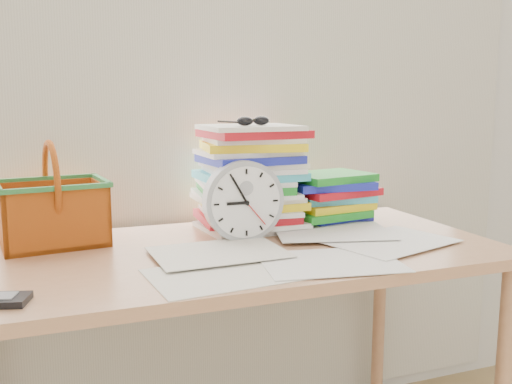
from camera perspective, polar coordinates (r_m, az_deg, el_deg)
name	(u,v)px	position (r m, az deg, el deg)	size (l,w,h in m)	color
curtain	(197,48)	(1.85, -5.91, 14.16)	(2.40, 0.01, 2.50)	beige
desk	(237,274)	(1.55, -1.87, -8.24)	(1.40, 0.70, 0.75)	#AF7752
paper_stack	(249,178)	(1.72, -0.67, 1.46)	(0.32, 0.26, 0.32)	white
clock	(243,201)	(1.58, -1.28, -0.90)	(0.23, 0.23, 0.05)	#9FA3A8
sunglasses	(253,121)	(1.66, -0.29, 7.14)	(0.12, 0.11, 0.03)	black
book_stack	(330,198)	(1.82, 7.43, -0.62)	(0.27, 0.21, 0.16)	white
basket	(52,194)	(1.63, -19.73, -0.20)	(0.28, 0.22, 0.28)	#B85311
scattered_papers	(237,245)	(1.53, -1.89, -5.35)	(1.26, 0.42, 0.02)	white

